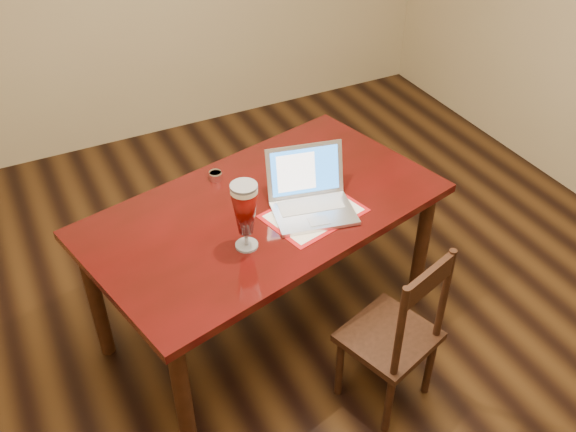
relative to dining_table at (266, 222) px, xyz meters
name	(u,v)px	position (x,y,z in m)	size (l,w,h in m)	color
ground	(314,352)	(0.13, -0.28, -0.69)	(5.00, 5.00, 0.00)	black
room_shell	(327,10)	(0.13, -0.28, 1.07)	(4.51, 5.01, 2.71)	tan
dining_table	(266,222)	(0.00, 0.00, 0.00)	(1.81, 1.28, 1.08)	#460909
dining_chair	(395,336)	(0.30, -0.67, -0.27)	(0.47, 0.45, 0.88)	#32180E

